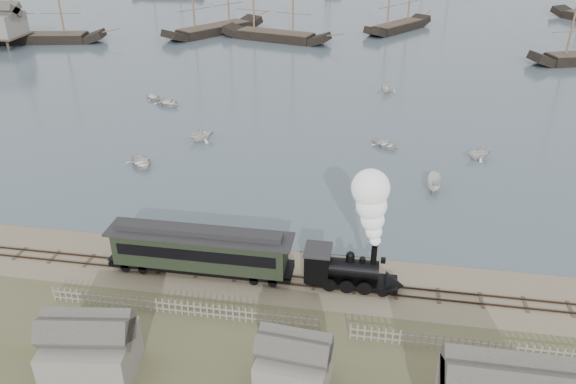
# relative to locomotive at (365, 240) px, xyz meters

# --- Properties ---
(ground) EXTENTS (600.00, 600.00, 0.00)m
(ground) POSITION_rel_locomotive_xyz_m (-5.46, 2.00, -4.20)
(ground) COLOR gray
(ground) RESTS_ON ground
(rail_track) EXTENTS (120.00, 1.80, 0.16)m
(rail_track) POSITION_rel_locomotive_xyz_m (-5.46, 0.00, -4.16)
(rail_track) COLOR #33251B
(rail_track) RESTS_ON ground
(picket_fence_west) EXTENTS (19.00, 0.10, 1.20)m
(picket_fence_west) POSITION_rel_locomotive_xyz_m (-11.96, -5.00, -4.20)
(picket_fence_west) COLOR gray
(picket_fence_west) RESTS_ON ground
(picket_fence_east) EXTENTS (15.00, 0.10, 1.20)m
(picket_fence_east) POSITION_rel_locomotive_xyz_m (7.04, -5.50, -4.20)
(picket_fence_east) COLOR gray
(picket_fence_east) RESTS_ON ground
(shed_left) EXTENTS (5.00, 4.00, 4.10)m
(shed_left) POSITION_rel_locomotive_xyz_m (-15.46, -11.00, -4.20)
(shed_left) COLOR gray
(shed_left) RESTS_ON ground
(locomotive) EXTENTS (7.29, 2.72, 9.09)m
(locomotive) POSITION_rel_locomotive_xyz_m (0.00, 0.00, 0.00)
(locomotive) COLOR black
(locomotive) RESTS_ON ground
(passenger_coach) EXTENTS (14.02, 2.70, 3.40)m
(passenger_coach) POSITION_rel_locomotive_xyz_m (-12.14, 0.00, -2.05)
(passenger_coach) COLOR black
(passenger_coach) RESTS_ON ground
(beached_dinghy) EXTENTS (3.32, 4.32, 0.83)m
(beached_dinghy) POSITION_rel_locomotive_xyz_m (-14.47, 3.01, -3.78)
(beached_dinghy) COLOR white
(beached_dinghy) RESTS_ON ground
(rowboat_0) EXTENTS (4.61, 4.46, 0.78)m
(rowboat_0) POSITION_rel_locomotive_xyz_m (-24.20, 17.30, -3.75)
(rowboat_0) COLOR white
(rowboat_0) RESTS_ON harbor_water
(rowboat_1) EXTENTS (4.28, 4.34, 1.73)m
(rowboat_1) POSITION_rel_locomotive_xyz_m (-19.98, 25.09, -3.27)
(rowboat_1) COLOR white
(rowboat_1) RESTS_ON harbor_water
(rowboat_2) EXTENTS (3.46, 1.52, 1.30)m
(rowboat_2) POSITION_rel_locomotive_xyz_m (6.16, 16.85, -3.49)
(rowboat_2) COLOR white
(rowboat_2) RESTS_ON harbor_water
(rowboat_3) EXTENTS (4.10, 4.18, 0.71)m
(rowboat_3) POSITION_rel_locomotive_xyz_m (1.46, 26.73, -3.79)
(rowboat_3) COLOR white
(rowboat_3) RESTS_ON harbor_water
(rowboat_4) EXTENTS (3.33, 3.55, 1.51)m
(rowboat_4) POSITION_rel_locomotive_xyz_m (11.48, 25.14, -3.39)
(rowboat_4) COLOR white
(rowboat_4) RESTS_ON harbor_water
(rowboat_6) EXTENTS (4.03, 4.07, 0.69)m
(rowboat_6) POSITION_rel_locomotive_xyz_m (-31.35, 38.92, -3.79)
(rowboat_6) COLOR white
(rowboat_6) RESTS_ON harbor_water
(rowboat_7) EXTENTS (3.95, 3.62, 1.76)m
(rowboat_7) POSITION_rel_locomotive_xyz_m (1.42, 47.53, -3.26)
(rowboat_7) COLOR white
(rowboat_7) RESTS_ON harbor_water
(rowboat_8) EXTENTS (4.72, 5.04, 0.85)m
(rowboat_8) POSITION_rel_locomotive_xyz_m (-28.30, 36.58, -3.71)
(rowboat_8) COLOR white
(rowboat_8) RESTS_ON harbor_water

